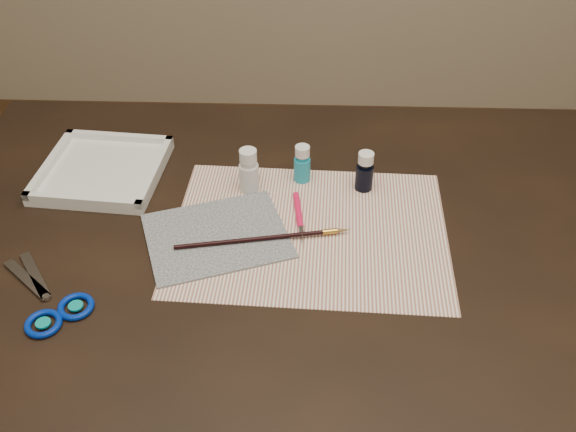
{
  "coord_description": "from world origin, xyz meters",
  "views": [
    {
      "loc": [
        0.03,
        -0.82,
        1.49
      ],
      "look_at": [
        0.0,
        0.0,
        0.8
      ],
      "focal_mm": 40.0,
      "sensor_mm": 36.0,
      "label": 1
    }
  ],
  "objects_px": {
    "paper": "(310,231)",
    "paint_bottle_navy": "(365,171)",
    "canvas": "(217,236)",
    "paint_bottle_white": "(249,171)",
    "paint_bottle_cyan": "(302,164)",
    "scissors": "(36,293)",
    "palette_tray": "(103,169)"
  },
  "relations": [
    {
      "from": "paint_bottle_navy",
      "to": "scissors",
      "type": "relative_size",
      "value": 0.37
    },
    {
      "from": "paper",
      "to": "paint_bottle_navy",
      "type": "xyz_separation_m",
      "value": [
        0.1,
        0.13,
        0.04
      ]
    },
    {
      "from": "paint_bottle_cyan",
      "to": "paint_bottle_navy",
      "type": "height_order",
      "value": "paint_bottle_navy"
    },
    {
      "from": "scissors",
      "to": "palette_tray",
      "type": "xyz_separation_m",
      "value": [
        0.02,
        0.32,
        0.01
      ]
    },
    {
      "from": "paint_bottle_white",
      "to": "paint_bottle_cyan",
      "type": "distance_m",
      "value": 0.1
    },
    {
      "from": "paper",
      "to": "paint_bottle_cyan",
      "type": "distance_m",
      "value": 0.16
    },
    {
      "from": "paint_bottle_white",
      "to": "paint_bottle_cyan",
      "type": "height_order",
      "value": "paint_bottle_white"
    },
    {
      "from": "paint_bottle_cyan",
      "to": "scissors",
      "type": "height_order",
      "value": "paint_bottle_cyan"
    },
    {
      "from": "paper",
      "to": "scissors",
      "type": "distance_m",
      "value": 0.46
    },
    {
      "from": "canvas",
      "to": "palette_tray",
      "type": "distance_m",
      "value": 0.3
    },
    {
      "from": "paper",
      "to": "paint_bottle_cyan",
      "type": "height_order",
      "value": "paint_bottle_cyan"
    },
    {
      "from": "paint_bottle_white",
      "to": "palette_tray",
      "type": "height_order",
      "value": "paint_bottle_white"
    },
    {
      "from": "paper",
      "to": "paint_bottle_navy",
      "type": "bearing_deg",
      "value": 51.81
    },
    {
      "from": "paper",
      "to": "paint_bottle_navy",
      "type": "distance_m",
      "value": 0.17
    },
    {
      "from": "canvas",
      "to": "paint_bottle_navy",
      "type": "xyz_separation_m",
      "value": [
        0.26,
        0.15,
        0.04
      ]
    },
    {
      "from": "paint_bottle_navy",
      "to": "palette_tray",
      "type": "distance_m",
      "value": 0.5
    },
    {
      "from": "paint_bottle_navy",
      "to": "canvas",
      "type": "bearing_deg",
      "value": -150.51
    },
    {
      "from": "paint_bottle_cyan",
      "to": "paper",
      "type": "bearing_deg",
      "value": -83.65
    },
    {
      "from": "paper",
      "to": "canvas",
      "type": "relative_size",
      "value": 2.01
    },
    {
      "from": "canvas",
      "to": "paint_bottle_white",
      "type": "bearing_deg",
      "value": 71.37
    },
    {
      "from": "canvas",
      "to": "paint_bottle_navy",
      "type": "distance_m",
      "value": 0.3
    },
    {
      "from": "paint_bottle_navy",
      "to": "palette_tray",
      "type": "bearing_deg",
      "value": 177.01
    },
    {
      "from": "paint_bottle_navy",
      "to": "paint_bottle_cyan",
      "type": "bearing_deg",
      "value": 168.71
    },
    {
      "from": "paint_bottle_white",
      "to": "paint_bottle_navy",
      "type": "relative_size",
      "value": 1.11
    },
    {
      "from": "canvas",
      "to": "scissors",
      "type": "height_order",
      "value": "scissors"
    },
    {
      "from": "paper",
      "to": "palette_tray",
      "type": "distance_m",
      "value": 0.43
    },
    {
      "from": "paper",
      "to": "palette_tray",
      "type": "bearing_deg",
      "value": 159.16
    },
    {
      "from": "canvas",
      "to": "palette_tray",
      "type": "xyz_separation_m",
      "value": [
        -0.24,
        0.17,
        0.01
      ]
    },
    {
      "from": "paint_bottle_navy",
      "to": "scissors",
      "type": "bearing_deg",
      "value": -150.94
    },
    {
      "from": "paint_bottle_cyan",
      "to": "scissors",
      "type": "xyz_separation_m",
      "value": [
        -0.41,
        -0.32,
        -0.03
      ]
    },
    {
      "from": "palette_tray",
      "to": "canvas",
      "type": "bearing_deg",
      "value": -35.67
    },
    {
      "from": "paint_bottle_cyan",
      "to": "paint_bottle_navy",
      "type": "bearing_deg",
      "value": -11.29
    }
  ]
}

